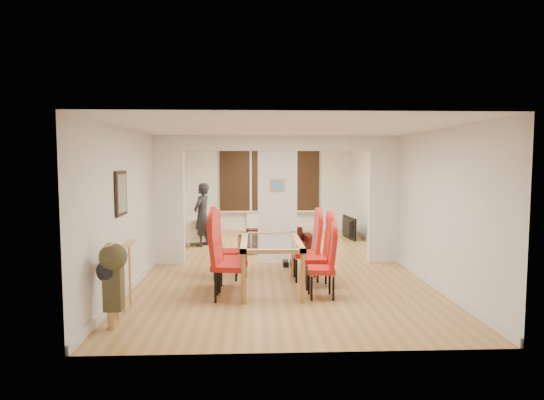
{
  "coord_description": "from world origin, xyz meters",
  "views": [
    {
      "loc": [
        -0.49,
        -9.26,
        2.06
      ],
      "look_at": [
        -0.09,
        0.6,
        1.24
      ],
      "focal_mm": 30.0,
      "sensor_mm": 36.0,
      "label": 1
    }
  ],
  "objects": [
    {
      "name": "sofa",
      "position": [
        0.05,
        1.22,
        0.26
      ],
      "size": [
        1.83,
        0.94,
        0.51
      ],
      "primitive_type": "imported",
      "rotation": [
        0.0,
        0.0,
        0.15
      ],
      "color": "black",
      "rests_on": "floor"
    },
    {
      "name": "bottle",
      "position": [
        0.52,
        2.52,
        0.35
      ],
      "size": [
        0.07,
        0.07,
        0.29
      ],
      "primitive_type": "cylinder",
      "color": "#143F19",
      "rests_on": "coffee_table"
    },
    {
      "name": "dining_chair_lc",
      "position": [
        -0.98,
        -1.33,
        0.56
      ],
      "size": [
        0.46,
        0.46,
        1.12
      ],
      "primitive_type": null,
      "rotation": [
        0.0,
        0.0,
        -0.03
      ],
      "color": "#B61812",
      "rests_on": "floor"
    },
    {
      "name": "bay_window_blinds",
      "position": [
        0.0,
        4.44,
        1.5
      ],
      "size": [
        3.0,
        0.08,
        1.8
      ],
      "primitive_type": "cube",
      "color": "black",
      "rests_on": "room_walls"
    },
    {
      "name": "bowl",
      "position": [
        0.46,
        2.53,
        0.23
      ],
      "size": [
        0.22,
        0.22,
        0.05
      ],
      "primitive_type": "imported",
      "color": "#321E11",
      "rests_on": "coffee_table"
    },
    {
      "name": "coffee_table",
      "position": [
        0.28,
        2.63,
        0.1
      ],
      "size": [
        0.95,
        0.55,
        0.21
      ],
      "primitive_type": null,
      "rotation": [
        0.0,
        0.0,
        -0.12
      ],
      "color": "#321E11",
      "rests_on": "floor"
    },
    {
      "name": "wall_poster",
      "position": [
        -2.47,
        -2.4,
        1.6
      ],
      "size": [
        0.04,
        0.52,
        0.67
      ],
      "primitive_type": "cube",
      "color": "gray",
      "rests_on": "room_walls"
    },
    {
      "name": "person",
      "position": [
        -1.75,
        1.88,
        0.78
      ],
      "size": [
        0.67,
        0.56,
        1.56
      ],
      "primitive_type": "imported",
      "rotation": [
        0.0,
        0.0,
        -1.96
      ],
      "color": "black",
      "rests_on": "floor"
    },
    {
      "name": "pillar_photo",
      "position": [
        0.0,
        -0.1,
        1.6
      ],
      "size": [
        0.3,
        0.03,
        0.25
      ],
      "primitive_type": "cube",
      "color": "#4C8CD8",
      "rests_on": "divider_wall"
    },
    {
      "name": "pendant_light",
      "position": [
        0.3,
        3.3,
        2.15
      ],
      "size": [
        0.36,
        0.36,
        0.36
      ],
      "primitive_type": "sphere",
      "color": "orange",
      "rests_on": "room_walls"
    },
    {
      "name": "television",
      "position": [
        2.0,
        2.82,
        0.3
      ],
      "size": [
        1.05,
        0.25,
        0.6
      ],
      "primitive_type": "imported",
      "rotation": [
        0.0,
        0.0,
        1.68
      ],
      "color": "black",
      "rests_on": "floor"
    },
    {
      "name": "dining_chair_ra",
      "position": [
        0.54,
        -2.5,
        0.51
      ],
      "size": [
        0.44,
        0.44,
        1.02
      ],
      "primitive_type": null,
      "rotation": [
        0.0,
        0.0,
        -0.09
      ],
      "color": "#B61812",
      "rests_on": "floor"
    },
    {
      "name": "dining_chair_la",
      "position": [
        -0.86,
        -2.51,
        0.59
      ],
      "size": [
        0.55,
        0.55,
        1.18
      ],
      "primitive_type": null,
      "rotation": [
        0.0,
        0.0,
        -0.19
      ],
      "color": "#B61812",
      "rests_on": "floor"
    },
    {
      "name": "dining_chair_rb",
      "position": [
        0.55,
        -1.93,
        0.55
      ],
      "size": [
        0.45,
        0.45,
        1.11
      ],
      "primitive_type": null,
      "rotation": [
        0.0,
        0.0,
        0.02
      ],
      "color": "#B61812",
      "rests_on": "floor"
    },
    {
      "name": "dining_chair_rc",
      "position": [
        0.42,
        -1.47,
        0.56
      ],
      "size": [
        0.47,
        0.47,
        1.11
      ],
      "primitive_type": null,
      "rotation": [
        0.0,
        0.0,
        0.07
      ],
      "color": "#B61812",
      "rests_on": "floor"
    },
    {
      "name": "shoes",
      "position": [
        0.22,
        -0.38,
        0.05
      ],
      "size": [
        0.26,
        0.28,
        0.11
      ],
      "primitive_type": null,
      "color": "black",
      "rests_on": "floor"
    },
    {
      "name": "dining_chair_lb",
      "position": [
        -0.84,
        -2.0,
        0.57
      ],
      "size": [
        0.5,
        0.5,
        1.15
      ],
      "primitive_type": null,
      "rotation": [
        0.0,
        0.0,
        0.09
      ],
      "color": "#B61812",
      "rests_on": "floor"
    },
    {
      "name": "radiator",
      "position": [
        0.0,
        4.4,
        0.3
      ],
      "size": [
        1.4,
        0.08,
        0.5
      ],
      "primitive_type": "cube",
      "color": "white",
      "rests_on": "floor"
    },
    {
      "name": "armchair",
      "position": [
        -2.0,
        2.24,
        0.33
      ],
      "size": [
        0.96,
        0.97,
        0.66
      ],
      "primitive_type": "imported",
      "rotation": [
        0.0,
        0.0,
        -1.08
      ],
      "color": "beige",
      "rests_on": "floor"
    },
    {
      "name": "floor",
      "position": [
        0.0,
        0.0,
        0.0
      ],
      "size": [
        5.0,
        9.0,
        0.01
      ],
      "primitive_type": "cube",
      "color": "#B28347",
      "rests_on": "ground"
    },
    {
      "name": "stair_newel",
      "position": [
        -2.25,
        -3.2,
        0.55
      ],
      "size": [
        0.4,
        1.2,
        1.1
      ],
      "primitive_type": null,
      "color": "tan",
      "rests_on": "floor"
    },
    {
      "name": "dining_table",
      "position": [
        -0.21,
        -1.95,
        0.4
      ],
      "size": [
        0.97,
        1.72,
        0.81
      ],
      "primitive_type": null,
      "color": "#AD7C3F",
      "rests_on": "floor"
    },
    {
      "name": "divider_wall",
      "position": [
        0.0,
        0.0,
        1.3
      ],
      "size": [
        5.0,
        0.18,
        2.6
      ],
      "primitive_type": "cube",
      "color": "white",
      "rests_on": "floor"
    },
    {
      "name": "room_walls",
      "position": [
        0.0,
        0.0,
        1.3
      ],
      "size": [
        5.0,
        9.0,
        2.6
      ],
      "primitive_type": null,
      "color": "silver",
      "rests_on": "floor"
    }
  ]
}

